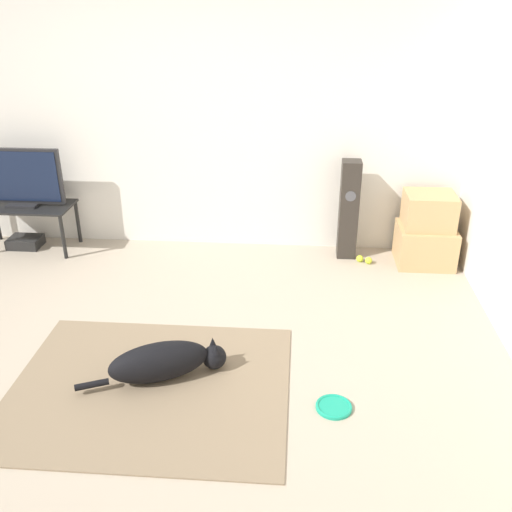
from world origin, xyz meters
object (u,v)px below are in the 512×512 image
(tv_stand, at_px, (26,211))
(tennis_ball_by_boxes, at_px, (360,259))
(cardboard_box_upper, at_px, (429,210))
(floor_speaker, at_px, (349,210))
(game_console, at_px, (26,242))
(tennis_ball_near_speaker, at_px, (369,260))
(cardboard_box_lower, at_px, (425,245))
(dog, at_px, (164,361))
(frisbee, at_px, (334,407))
(tv, at_px, (20,178))

(tv_stand, distance_m, tennis_ball_by_boxes, 3.26)
(cardboard_box_upper, distance_m, floor_speaker, 0.73)
(game_console, bearing_deg, tv_stand, -24.17)
(tennis_ball_near_speaker, bearing_deg, cardboard_box_lower, 7.51)
(dog, relative_size, cardboard_box_upper, 2.10)
(cardboard_box_upper, xyz_separation_m, tennis_ball_by_boxes, (-0.59, -0.05, -0.49))
(tennis_ball_near_speaker, xyz_separation_m, game_console, (-3.40, 0.13, 0.02))
(frisbee, height_order, tennis_ball_by_boxes, tennis_ball_by_boxes)
(tennis_ball_by_boxes, bearing_deg, dog, -127.28)
(floor_speaker, bearing_deg, frisbee, -95.49)
(tv_stand, relative_size, tv, 1.10)
(frisbee, height_order, cardboard_box_lower, cardboard_box_lower)
(cardboard_box_lower, bearing_deg, tennis_ball_by_boxes, -176.98)
(tv, relative_size, game_console, 2.64)
(cardboard_box_upper, distance_m, tv, 3.84)
(frisbee, height_order, tv_stand, tv_stand)
(tv_stand, bearing_deg, cardboard_box_upper, -0.18)
(tennis_ball_near_speaker, bearing_deg, tv_stand, 178.34)
(floor_speaker, bearing_deg, dog, -123.03)
(tennis_ball_by_boxes, xyz_separation_m, game_console, (-3.32, 0.10, 0.02))
(frisbee, relative_size, game_console, 0.73)
(frisbee, xyz_separation_m, game_console, (-2.98, 2.21, 0.04))
(tv_stand, height_order, tv, tv)
(tv, bearing_deg, cardboard_box_upper, -0.22)
(dog, xyz_separation_m, tv_stand, (-1.79, 1.96, 0.26))
(tv_stand, bearing_deg, dog, -47.60)
(dog, relative_size, tennis_ball_by_boxes, 14.17)
(cardboard_box_lower, distance_m, tennis_ball_by_boxes, 0.62)
(frisbee, distance_m, cardboard_box_upper, 2.41)
(dog, xyz_separation_m, tv, (-1.79, 1.97, 0.59))
(tv_stand, bearing_deg, tv, 90.00)
(frisbee, distance_m, tv, 3.70)
(tv, height_order, tennis_ball_near_speaker, tv)
(floor_speaker, relative_size, tennis_ball_near_speaker, 14.35)
(frisbee, bearing_deg, cardboard_box_upper, 66.61)
(dog, bearing_deg, cardboard_box_upper, 43.69)
(tennis_ball_by_boxes, distance_m, tennis_ball_near_speaker, 0.09)
(dog, height_order, tennis_ball_by_boxes, dog)
(tv, xyz_separation_m, tennis_ball_near_speaker, (3.32, -0.10, -0.70))
(floor_speaker, bearing_deg, tennis_ball_by_boxes, -46.28)
(tv, height_order, tennis_ball_by_boxes, tv)
(floor_speaker, bearing_deg, tennis_ball_near_speaker, -39.38)
(floor_speaker, xyz_separation_m, game_console, (-3.20, -0.04, -0.42))
(dog, bearing_deg, tv_stand, 132.40)
(floor_speaker, distance_m, tennis_ball_near_speaker, 0.51)
(frisbee, height_order, tv, tv)
(dog, height_order, tv_stand, tv_stand)
(cardboard_box_lower, xyz_separation_m, floor_speaker, (-0.72, 0.10, 0.29))
(cardboard_box_upper, bearing_deg, dog, -136.31)
(frisbee, distance_m, tennis_ball_by_boxes, 2.14)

